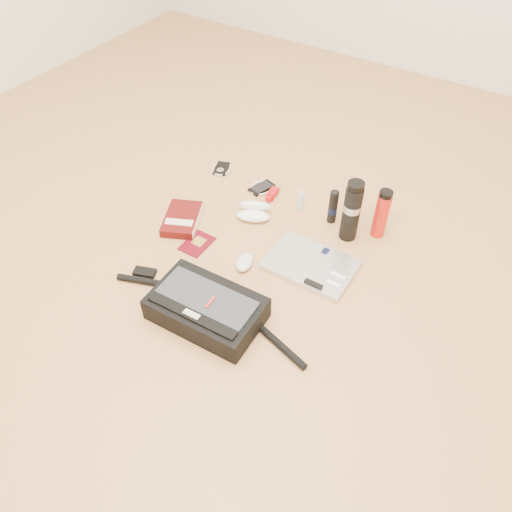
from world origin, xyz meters
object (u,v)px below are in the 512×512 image
object	(u,v)px
messenger_bag	(206,308)
thermos_red	(381,214)
thermos_black	(352,211)
laptop	(311,265)
book	(182,219)

from	to	relation	value
messenger_bag	thermos_red	xyz separation A→B (m)	(0.35, 0.74, 0.06)
thermos_black	messenger_bag	bearing A→B (deg)	-110.58
thermos_black	thermos_red	xyz separation A→B (m)	(0.10, 0.08, -0.03)
messenger_bag	thermos_red	size ratio (longest dim) A/B	3.61
messenger_bag	laptop	xyz separation A→B (m)	(0.20, 0.42, -0.04)
book	thermos_black	xyz separation A→B (m)	(0.64, 0.30, 0.12)
book	thermos_red	world-z (taller)	thermos_red
book	messenger_bag	bearing A→B (deg)	-66.70
messenger_bag	book	bearing A→B (deg)	135.40
laptop	book	xyz separation A→B (m)	(-0.59, -0.06, 0.01)
book	laptop	bearing A→B (deg)	-18.27
laptop	thermos_black	bearing A→B (deg)	78.61
messenger_bag	thermos_black	size ratio (longest dim) A/B	2.91
laptop	book	world-z (taller)	book
book	thermos_black	bearing A→B (deg)	0.98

